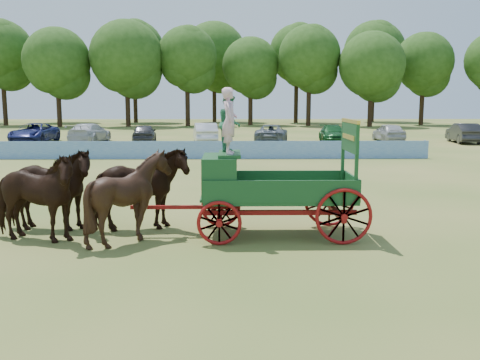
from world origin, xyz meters
name	(u,v)px	position (x,y,z in m)	size (l,w,h in m)	color
ground	(218,237)	(0.00, 0.00, 0.00)	(160.00, 160.00, 0.00)	olive
horse_lead_left	(32,197)	(-4.54, -0.39, 1.12)	(1.21, 2.65, 2.24)	black
horse_lead_right	(47,190)	(-4.54, 0.71, 1.12)	(1.21, 2.65, 2.24)	black
horse_wheel_left	(130,197)	(-2.14, -0.39, 1.12)	(1.81, 2.04, 2.24)	black
horse_wheel_right	(138,190)	(-2.14, 0.71, 1.12)	(1.21, 2.65, 2.24)	black
farm_dray	(250,174)	(0.83, 0.17, 1.61)	(5.99, 2.00, 3.78)	maroon
sponsor_banner	(208,150)	(-1.00, 18.00, 0.53)	(26.00, 0.08, 1.05)	#215FB4
parked_cars	(211,133)	(-1.30, 29.69, 0.75)	(52.33, 6.83, 1.64)	silver
treeline	(202,56)	(-3.62, 60.73, 9.29)	(92.95, 23.44, 15.16)	#382314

